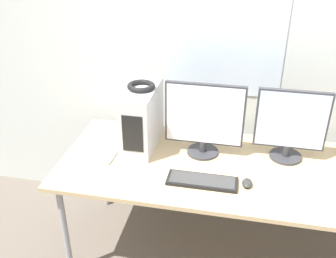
# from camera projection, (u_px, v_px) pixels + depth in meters

# --- Properties ---
(wall_back) EXTENTS (8.00, 0.07, 2.70)m
(wall_back) POSITION_uv_depth(u_px,v_px,m) (262.00, 46.00, 2.60)
(wall_back) COLOR silver
(wall_back) RESTS_ON ground_plane
(desk) EXTENTS (2.39, 0.88, 0.74)m
(desk) POSITION_uv_depth(u_px,v_px,m) (251.00, 175.00, 2.42)
(desk) COLOR tan
(desk) RESTS_ON ground_plane
(pc_tower) EXTENTS (0.18, 0.46, 0.41)m
(pc_tower) POSITION_uv_depth(u_px,v_px,m) (142.00, 117.00, 2.57)
(pc_tower) COLOR silver
(pc_tower) RESTS_ON desk
(headphones) EXTENTS (0.18, 0.18, 0.03)m
(headphones) POSITION_uv_depth(u_px,v_px,m) (141.00, 86.00, 2.47)
(headphones) COLOR black
(headphones) RESTS_ON pc_tower
(monitor_main) EXTENTS (0.50, 0.20, 0.48)m
(monitor_main) POSITION_uv_depth(u_px,v_px,m) (204.00, 119.00, 2.45)
(monitor_main) COLOR #333338
(monitor_main) RESTS_ON desk
(monitor_right_near) EXTENTS (0.43, 0.20, 0.46)m
(monitor_right_near) POSITION_uv_depth(u_px,v_px,m) (291.00, 125.00, 2.41)
(monitor_right_near) COLOR #333338
(monitor_right_near) RESTS_ON desk
(keyboard) EXTENTS (0.41, 0.14, 0.02)m
(keyboard) POSITION_uv_depth(u_px,v_px,m) (202.00, 181.00, 2.28)
(keyboard) COLOR black
(keyboard) RESTS_ON desk
(mouse) EXTENTS (0.06, 0.09, 0.03)m
(mouse) POSITION_uv_depth(u_px,v_px,m) (247.00, 183.00, 2.25)
(mouse) COLOR #2D2D2D
(mouse) RESTS_ON desk
(cell_phone) EXTENTS (0.07, 0.15, 0.01)m
(cell_phone) POSITION_uv_depth(u_px,v_px,m) (109.00, 158.00, 2.51)
(cell_phone) COLOR #99999E
(cell_phone) RESTS_ON desk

